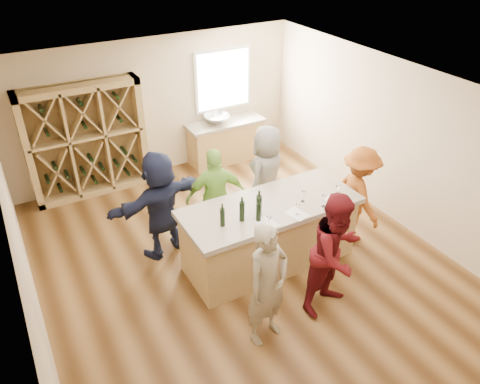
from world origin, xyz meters
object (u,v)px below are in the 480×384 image
wine_bottle_a (222,217)px  person_far_right (267,175)px  tasting_counter_base (269,236)px  wine_bottle_c (242,211)px  wine_bottle_d (259,212)px  person_far_left (161,204)px  person_server (358,195)px  wine_rack (86,141)px  person_near_right (336,254)px  wine_bottle_e (259,206)px  person_near_left (267,285)px  person_far_mid (216,197)px  sink (217,119)px

wine_bottle_a → person_far_right: person_far_right is taller
tasting_counter_base → wine_bottle_c: bearing=-165.4°
wine_bottle_d → person_far_left: person_far_left is taller
wine_bottle_d → person_server: size_ratio=0.17×
wine_rack → person_near_right: bearing=-65.5°
wine_bottle_d → wine_bottle_a: bearing=164.8°
wine_bottle_e → person_far_left: person_far_left is taller
tasting_counter_base → person_near_left: bearing=-123.4°
person_near_left → wine_bottle_d: bearing=50.8°
wine_rack → wine_bottle_e: (1.58, -3.67, 0.15)m
person_near_right → person_far_mid: 2.27m
tasting_counter_base → wine_bottle_d: bearing=-144.7°
wine_bottle_c → person_near_left: bearing=-103.2°
person_far_mid → wine_rack: bearing=-48.4°
wine_bottle_a → person_near_right: bearing=-43.9°
wine_bottle_d → person_far_mid: size_ratio=0.17×
person_far_right → wine_rack: bearing=-71.1°
sink → wine_bottle_d: wine_bottle_d is taller
wine_bottle_c → person_server: size_ratio=0.18×
wine_bottle_e → person_far_left: (-1.04, 1.23, -0.35)m
person_server → wine_bottle_c: bearing=99.9°
person_far_mid → person_near_left: bearing=92.7°
sink → person_server: size_ratio=0.32×
wine_bottle_d → wine_bottle_e: wine_bottle_e is taller
wine_rack → person_near_right: wine_rack is taller
wine_bottle_d → person_far_mid: bearing=93.9°
wine_rack → person_near_left: wine_rack is taller
wine_bottle_e → wine_bottle_d: bearing=-123.6°
person_near_left → person_far_mid: (0.38, 2.19, -0.03)m
person_near_left → person_far_left: person_far_left is taller
wine_bottle_e → sink: bearing=72.6°
person_near_right → person_far_mid: person_near_right is taller
wine_bottle_c → person_near_left: person_near_left is taller
person_near_right → person_near_left: bearing=168.3°
person_near_left → person_far_left: (-0.51, 2.33, 0.02)m
person_far_left → person_server: bearing=143.3°
tasting_counter_base → person_server: person_server is taller
wine_rack → person_far_right: size_ratio=1.23×
wine_bottle_c → person_far_left: size_ratio=0.17×
person_far_left → wine_bottle_d: bearing=111.8°
person_near_left → person_near_right: 1.11m
person_far_left → person_far_mid: bearing=156.5°
wine_bottle_a → person_far_right: bearing=38.9°
sink → wine_bottle_e: 3.78m
tasting_counter_base → person_far_mid: 1.09m
tasting_counter_base → person_near_right: person_near_right is taller
wine_bottle_e → person_server: size_ratio=0.20×
wine_rack → person_far_left: wine_rack is taller
wine_bottle_e → person_near_left: 1.27m
tasting_counter_base → wine_bottle_e: wine_bottle_e is taller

